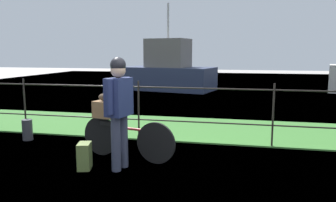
{
  "coord_description": "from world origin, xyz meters",
  "views": [
    {
      "loc": [
        0.71,
        -4.08,
        1.75
      ],
      "look_at": [
        -0.55,
        1.59,
        0.9
      ],
      "focal_mm": 35.7,
      "sensor_mm": 36.0,
      "label": 1
    }
  ],
  "objects_px": {
    "backpack_on_paving": "(85,156)",
    "mooring_bollard": "(27,130)",
    "moored_boat_near": "(168,71)",
    "cyclist_person": "(119,103)",
    "bicycle_main": "(126,138)",
    "wooden_crate": "(106,109)",
    "terrier_dog": "(107,97)"
  },
  "relations": [
    {
      "from": "backpack_on_paving",
      "to": "mooring_bollard",
      "type": "height_order",
      "value": "mooring_bollard"
    },
    {
      "from": "moored_boat_near",
      "to": "mooring_bollard",
      "type": "bearing_deg",
      "value": -94.78
    },
    {
      "from": "cyclist_person",
      "to": "bicycle_main",
      "type": "bearing_deg",
      "value": 97.76
    },
    {
      "from": "backpack_on_paving",
      "to": "moored_boat_near",
      "type": "relative_size",
      "value": 0.09
    },
    {
      "from": "wooden_crate",
      "to": "backpack_on_paving",
      "type": "relative_size",
      "value": 0.96
    },
    {
      "from": "cyclist_person",
      "to": "mooring_bollard",
      "type": "distance_m",
      "value": 2.8
    },
    {
      "from": "wooden_crate",
      "to": "backpack_on_paving",
      "type": "bearing_deg",
      "value": -96.21
    },
    {
      "from": "wooden_crate",
      "to": "terrier_dog",
      "type": "xyz_separation_m",
      "value": [
        0.02,
        -0.01,
        0.22
      ]
    },
    {
      "from": "wooden_crate",
      "to": "moored_boat_near",
      "type": "relative_size",
      "value": 0.09
    },
    {
      "from": "cyclist_person",
      "to": "mooring_bollard",
      "type": "height_order",
      "value": "cyclist_person"
    },
    {
      "from": "wooden_crate",
      "to": "mooring_bollard",
      "type": "bearing_deg",
      "value": 162.45
    },
    {
      "from": "moored_boat_near",
      "to": "cyclist_person",
      "type": "bearing_deg",
      "value": -81.37
    },
    {
      "from": "bicycle_main",
      "to": "mooring_bollard",
      "type": "relative_size",
      "value": 4.06
    },
    {
      "from": "terrier_dog",
      "to": "backpack_on_paving",
      "type": "relative_size",
      "value": 0.81
    },
    {
      "from": "wooden_crate",
      "to": "cyclist_person",
      "type": "distance_m",
      "value": 0.74
    },
    {
      "from": "terrier_dog",
      "to": "moored_boat_near",
      "type": "bearing_deg",
      "value": 96.76
    },
    {
      "from": "wooden_crate",
      "to": "cyclist_person",
      "type": "height_order",
      "value": "cyclist_person"
    },
    {
      "from": "backpack_on_paving",
      "to": "mooring_bollard",
      "type": "bearing_deg",
      "value": -139.32
    },
    {
      "from": "bicycle_main",
      "to": "cyclist_person",
      "type": "distance_m",
      "value": 0.81
    },
    {
      "from": "terrier_dog",
      "to": "backpack_on_paving",
      "type": "height_order",
      "value": "terrier_dog"
    },
    {
      "from": "cyclist_person",
      "to": "backpack_on_paving",
      "type": "bearing_deg",
      "value": -166.8
    },
    {
      "from": "bicycle_main",
      "to": "wooden_crate",
      "type": "height_order",
      "value": "wooden_crate"
    },
    {
      "from": "mooring_bollard",
      "to": "terrier_dog",
      "type": "bearing_deg",
      "value": -17.5
    },
    {
      "from": "moored_boat_near",
      "to": "backpack_on_paving",
      "type": "bearing_deg",
      "value": -84.18
    },
    {
      "from": "wooden_crate",
      "to": "backpack_on_paving",
      "type": "distance_m",
      "value": 0.92
    },
    {
      "from": "bicycle_main",
      "to": "moored_boat_near",
      "type": "height_order",
      "value": "moored_boat_near"
    },
    {
      "from": "wooden_crate",
      "to": "mooring_bollard",
      "type": "height_order",
      "value": "wooden_crate"
    },
    {
      "from": "bicycle_main",
      "to": "moored_boat_near",
      "type": "distance_m",
      "value": 10.33
    },
    {
      "from": "terrier_dog",
      "to": "mooring_bollard",
      "type": "height_order",
      "value": "terrier_dog"
    },
    {
      "from": "wooden_crate",
      "to": "terrier_dog",
      "type": "height_order",
      "value": "terrier_dog"
    },
    {
      "from": "terrier_dog",
      "to": "backpack_on_paving",
      "type": "bearing_deg",
      "value": -98.27
    },
    {
      "from": "wooden_crate",
      "to": "mooring_bollard",
      "type": "relative_size",
      "value": 0.93
    }
  ]
}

